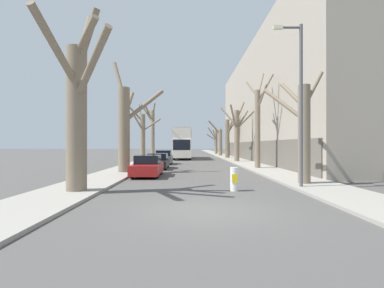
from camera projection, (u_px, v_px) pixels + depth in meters
The scene contains 20 objects.
ground_plane at pixel (206, 210), 9.48m from camera, with size 300.00×300.00×0.00m, color #4C4947.
sidewalk_left at pixel (163, 155), 59.43m from camera, with size 2.91×120.00×0.12m, color gray.
sidewalk_right at pixel (221, 155), 59.54m from camera, with size 2.91×120.00×0.12m, color gray.
building_facade_right at pixel (283, 105), 40.45m from camera, with size 10.08×46.95×14.93m.
street_tree_left_0 at pixel (77, 104), 12.74m from camera, with size 2.75×4.40×8.16m.
street_tree_left_1 at pixel (125, 125), 21.92m from camera, with size 4.08×2.35×8.45m.
street_tree_left_2 at pixel (142, 135), 31.60m from camera, with size 4.48×2.46×7.35m.
street_tree_left_3 at pixel (152, 131), 40.30m from camera, with size 2.49×3.25×7.89m.
street_tree_right_0 at pixel (303, 129), 15.48m from camera, with size 2.90×2.45×6.00m.
street_tree_right_1 at pixel (258, 122), 25.89m from camera, with size 2.15×3.30×8.72m.
street_tree_right_2 at pixel (237, 132), 36.13m from camera, with size 3.60×3.61×7.35m.
street_tree_right_3 at pixel (228, 136), 46.09m from camera, with size 2.81×1.71×6.78m.
street_tree_right_4 at pixel (220, 141), 56.34m from camera, with size 2.73×1.72×6.72m.
street_tree_right_5 at pixel (215, 141), 65.08m from camera, with size 2.42×3.05×5.97m.
double_decker_bus at pixel (183, 142), 45.10m from camera, with size 2.55×11.67×4.47m.
parked_car_0 at pixel (148, 166), 19.87m from camera, with size 1.75×4.37×1.40m.
parked_car_1 at pixel (158, 161), 26.27m from camera, with size 1.81×4.56×1.33m.
parked_car_2 at pixel (164, 158), 32.46m from camera, with size 1.78×3.92×1.49m.
lamp_post at pixel (299, 97), 14.12m from camera, with size 1.40×0.20×7.78m.
traffic_bollard at pixel (234, 179), 13.49m from camera, with size 0.36×0.38×1.07m.
Camera 1 is at (-0.52, -9.49, 2.08)m, focal length 28.00 mm.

